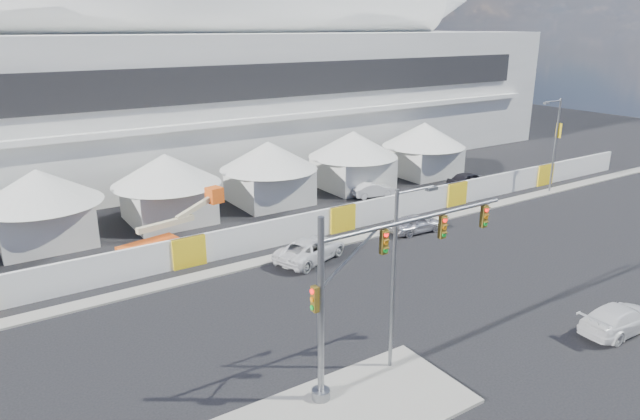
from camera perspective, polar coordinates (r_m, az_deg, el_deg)
ground at (r=29.31m, az=9.17°, el=-12.47°), size 160.00×160.00×0.00m
median_island at (r=24.13m, az=2.99°, el=-19.47°), size 10.00×5.00×0.15m
far_curb at (r=50.72m, az=16.53°, el=0.37°), size 80.00×1.20×0.12m
stadium at (r=65.55m, az=-9.84°, el=13.07°), size 80.00×24.80×21.98m
tent_row at (r=47.45m, az=-9.95°, el=3.54°), size 53.40×8.40×5.40m
hoarding_fence at (r=42.65m, az=2.19°, el=-0.85°), size 70.00×0.25×2.00m
scaffold_tower at (r=84.03m, az=16.42°, el=11.27°), size 4.40×4.40×12.00m
sedan_silver at (r=43.05m, az=9.54°, el=-1.32°), size 1.94×4.27×1.42m
pickup_curb at (r=37.50m, az=-0.95°, el=-3.94°), size 4.21×5.97×1.51m
pickup_near at (r=32.83m, az=27.75°, el=-9.57°), size 2.11×4.92×1.41m
lot_car_a at (r=51.59m, az=5.33°, el=2.03°), size 2.11×4.14×1.30m
lot_car_b at (r=55.97m, az=14.71°, el=2.93°), size 2.06×4.73×1.59m
traffic_mast at (r=23.43m, az=4.30°, el=-8.00°), size 10.13×0.77×7.87m
streetlight_median at (r=24.70m, az=7.79°, el=-5.71°), size 2.28×0.23×8.25m
streetlight_curb at (r=55.84m, az=22.41°, el=6.58°), size 2.56×0.58×8.64m
boom_lift at (r=39.20m, az=-15.65°, el=-3.16°), size 7.92×2.48×3.93m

